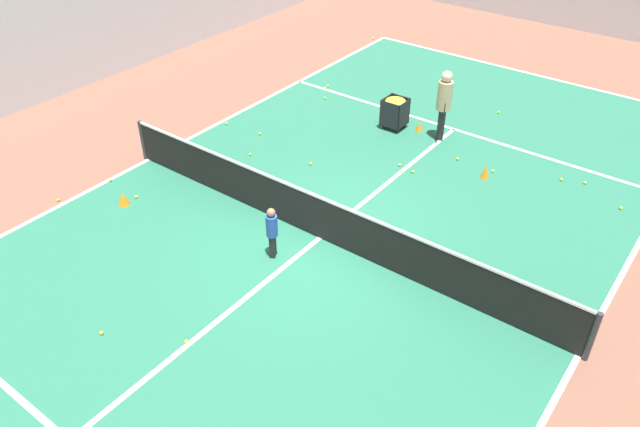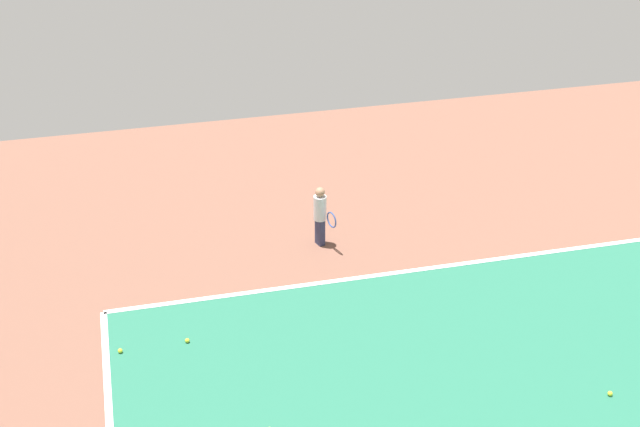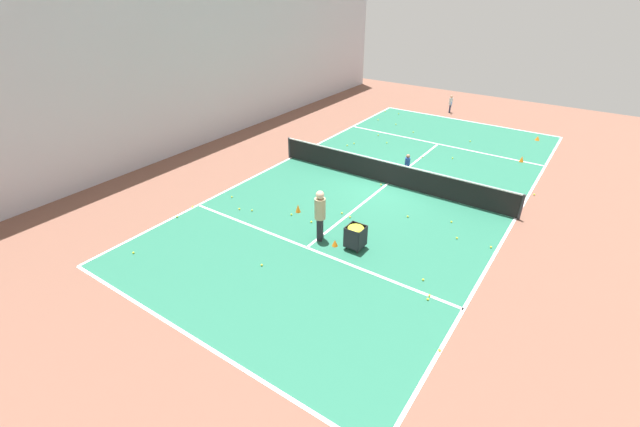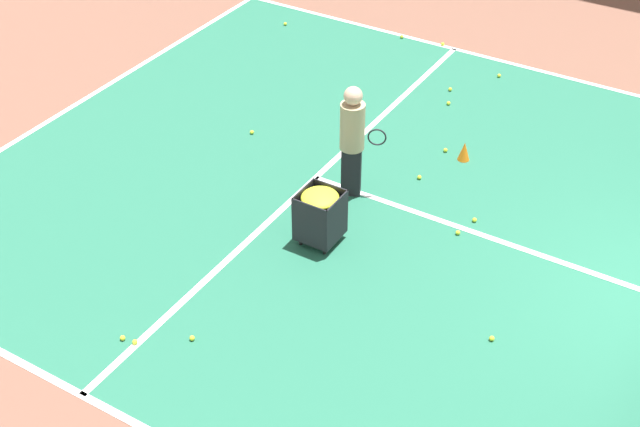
# 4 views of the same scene
# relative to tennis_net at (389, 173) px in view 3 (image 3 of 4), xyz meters

# --- Properties ---
(ground_plane) EXTENTS (35.73, 35.73, 0.00)m
(ground_plane) POSITION_rel_tennis_net_xyz_m (0.00, 0.00, -0.53)
(ground_plane) COLOR brown
(court_playing_area) EXTENTS (10.56, 21.70, 0.00)m
(court_playing_area) POSITION_rel_tennis_net_xyz_m (0.00, 0.00, -0.53)
(court_playing_area) COLOR #23664C
(court_playing_area) RESTS_ON ground
(line_baseline_near) EXTENTS (10.56, 0.10, 0.00)m
(line_baseline_near) POSITION_rel_tennis_net_xyz_m (0.00, -10.85, -0.52)
(line_baseline_near) COLOR white
(line_baseline_near) RESTS_ON ground
(line_baseline_far) EXTENTS (10.56, 0.10, 0.00)m
(line_baseline_far) POSITION_rel_tennis_net_xyz_m (0.00, 10.85, -0.52)
(line_baseline_far) COLOR white
(line_baseline_far) RESTS_ON ground
(line_sideline_left) EXTENTS (0.10, 21.70, 0.00)m
(line_sideline_left) POSITION_rel_tennis_net_xyz_m (-5.28, 0.00, -0.52)
(line_sideline_left) COLOR white
(line_sideline_left) RESTS_ON ground
(line_sideline_right) EXTENTS (0.10, 21.70, 0.00)m
(line_sideline_right) POSITION_rel_tennis_net_xyz_m (5.28, 0.00, -0.52)
(line_sideline_right) COLOR white
(line_sideline_right) RESTS_ON ground
(line_service_near) EXTENTS (10.56, 0.10, 0.00)m
(line_service_near) POSITION_rel_tennis_net_xyz_m (0.00, -5.97, -0.52)
(line_service_near) COLOR white
(line_service_near) RESTS_ON ground
(line_service_far) EXTENTS (10.56, 0.10, 0.00)m
(line_service_far) POSITION_rel_tennis_net_xyz_m (0.00, 5.97, -0.52)
(line_service_far) COLOR white
(line_service_far) RESTS_ON ground
(line_centre_service) EXTENTS (0.10, 11.94, 0.00)m
(line_centre_service) POSITION_rel_tennis_net_xyz_m (0.00, 0.00, -0.52)
(line_centre_service) COLOR white
(line_centre_service) RESTS_ON ground
(hall_enclosure_right) EXTENTS (0.15, 32.03, 8.40)m
(hall_enclosure_right) POSITION_rel_tennis_net_xyz_m (10.37, 0.00, 3.67)
(hall_enclosure_right) COLOR silver
(hall_enclosure_right) RESTS_ON ground
(tennis_net) EXTENTS (10.86, 0.10, 1.02)m
(tennis_net) POSITION_rel_tennis_net_xyz_m (0.00, 0.00, 0.00)
(tennis_net) COLOR #2D2D33
(tennis_net) RESTS_ON ground
(player_near_baseline) EXTENTS (0.33, 0.54, 1.10)m
(player_near_baseline) POSITION_rel_tennis_net_xyz_m (1.55, -12.04, 0.10)
(player_near_baseline) COLOR #2D3351
(player_near_baseline) RESTS_ON ground
(coach_at_net) EXTENTS (0.50, 0.69, 1.85)m
(coach_at_net) POSITION_rel_tennis_net_xyz_m (-0.07, 5.29, 0.53)
(coach_at_net) COLOR black
(coach_at_net) RESTS_ON ground
(child_midcourt) EXTENTS (0.30, 0.30, 1.12)m
(child_midcourt) POSITION_rel_tennis_net_xyz_m (-0.39, -1.01, 0.12)
(child_midcourt) COLOR black
(child_midcourt) RESTS_ON ground
(ball_cart) EXTENTS (0.58, 0.58, 0.85)m
(ball_cart) POSITION_rel_tennis_net_xyz_m (-1.34, 5.08, 0.07)
(ball_cart) COLOR black
(ball_cart) RESTS_ON ground
(training_cone_0) EXTENTS (0.20, 0.20, 0.24)m
(training_cone_0) POSITION_rel_tennis_net_xyz_m (-0.72, 5.35, -0.41)
(training_cone_0) COLOR orange
(training_cone_0) RESTS_ON ground
(training_cone_1) EXTENTS (0.25, 0.25, 0.30)m
(training_cone_1) POSITION_rel_tennis_net_xyz_m (-4.19, -1.62, -0.37)
(training_cone_1) COLOR orange
(training_cone_1) RESTS_ON ground
(training_cone_2) EXTENTS (0.21, 0.21, 0.28)m
(training_cone_2) POSITION_rel_tennis_net_xyz_m (-4.22, -5.89, -0.38)
(training_cone_2) COLOR orange
(training_cone_2) RESTS_ON ground
(training_cone_3) EXTENTS (0.20, 0.20, 0.32)m
(training_cone_3) POSITION_rel_tennis_net_xyz_m (1.70, 4.19, -0.36)
(training_cone_3) COLOR orange
(training_cone_3) RESTS_ON ground
(training_cone_4) EXTENTS (0.24, 0.24, 0.23)m
(training_cone_4) POSITION_rel_tennis_net_xyz_m (-4.24, -9.60, -0.41)
(training_cone_4) COLOR orange
(training_cone_4) RESTS_ON ground
(tennis_ball_0) EXTENTS (0.07, 0.07, 0.07)m
(tennis_ball_0) POSITION_rel_tennis_net_xyz_m (-3.88, 5.42, -0.49)
(tennis_ball_0) COLOR yellow
(tennis_ball_0) RESTS_ON ground
(tennis_ball_1) EXTENTS (0.07, 0.07, 0.07)m
(tennis_ball_1) POSITION_rel_tennis_net_xyz_m (-5.28, 7.76, -0.49)
(tennis_ball_1) COLOR yellow
(tennis_ball_1) RESTS_ON ground
(tennis_ball_2) EXTENTS (0.07, 0.07, 0.07)m
(tennis_ball_2) POSITION_rel_tennis_net_xyz_m (5.07, -9.78, -0.49)
(tennis_ball_2) COLOR yellow
(tennis_ball_2) RESTS_ON ground
(tennis_ball_3) EXTENTS (0.07, 0.07, 0.07)m
(tennis_ball_3) POSITION_rel_tennis_net_xyz_m (4.59, -7.87, -0.49)
(tennis_ball_3) COLOR yellow
(tennis_ball_3) RESTS_ON ground
(tennis_ball_4) EXTENTS (0.07, 0.07, 0.07)m
(tennis_ball_4) POSITION_rel_tennis_net_xyz_m (4.64, 4.76, -0.49)
(tennis_ball_4) COLOR yellow
(tennis_ball_4) RESTS_ON ground
(tennis_ball_5) EXTENTS (0.07, 0.07, 0.07)m
(tennis_ball_5) POSITION_rel_tennis_net_xyz_m (3.70, -3.43, -0.49)
(tennis_ball_5) COLOR yellow
(tennis_ball_5) RESTS_ON ground
(tennis_ball_6) EXTENTS (0.07, 0.07, 0.07)m
(tennis_ball_6) POSITION_rel_tennis_net_xyz_m (-4.33, 6.17, -0.49)
(tennis_ball_6) COLOR yellow
(tennis_ball_6) RESTS_ON ground
(tennis_ball_7) EXTENTS (0.07, 0.07, 0.07)m
(tennis_ball_7) POSITION_rel_tennis_net_xyz_m (0.24, 3.36, -0.49)
(tennis_ball_7) COLOR yellow
(tennis_ball_7) RESTS_ON ground
(tennis_ball_8) EXTENTS (0.07, 0.07, 0.07)m
(tennis_ball_8) POSITION_rel_tennis_net_xyz_m (-5.21, -1.20, -0.49)
(tennis_ball_8) COLOR yellow
(tennis_ball_8) RESTS_ON ground
(tennis_ball_9) EXTENTS (0.07, 0.07, 0.07)m
(tennis_ball_9) POSITION_rel_tennis_net_xyz_m (-3.42, 1.65, -0.49)
(tennis_ball_9) COLOR yellow
(tennis_ball_9) RESTS_ON ground
(tennis_ball_10) EXTENTS (0.07, 0.07, 0.07)m
(tennis_ball_10) POSITION_rel_tennis_net_xyz_m (-0.17, 3.45, -0.49)
(tennis_ball_10) COLOR yellow
(tennis_ball_10) RESTS_ON ground
(tennis_ball_11) EXTENTS (0.07, 0.07, 0.07)m
(tennis_ball_11) POSITION_rel_tennis_net_xyz_m (-1.30, -7.27, -0.49)
(tennis_ball_11) COLOR yellow
(tennis_ball_11) RESTS_ON ground
(tennis_ball_12) EXTENTS (0.07, 0.07, 0.07)m
(tennis_ball_12) POSITION_rel_tennis_net_xyz_m (0.17, 0.29, -0.49)
(tennis_ball_12) COLOR yellow
(tennis_ball_12) RESTS_ON ground
(tennis_ball_13) EXTENTS (0.07, 0.07, 0.07)m
(tennis_ball_13) POSITION_rel_tennis_net_xyz_m (-1.93, 2.19, -0.49)
(tennis_ball_13) COLOR yellow
(tennis_ball_13) RESTS_ON ground
(tennis_ball_14) EXTENTS (0.07, 0.07, 0.07)m
(tennis_ball_14) POSITION_rel_tennis_net_xyz_m (1.75, 4.53, -0.49)
(tennis_ball_14) COLOR yellow
(tennis_ball_14) RESTS_ON ground
(tennis_ball_15) EXTENTS (0.07, 0.07, 0.07)m
(tennis_ball_15) POSITION_rel_tennis_net_xyz_m (3.29, -7.68, -0.49)
(tennis_ball_15) COLOR yellow
(tennis_ball_15) RESTS_ON ground
(tennis_ball_16) EXTENTS (0.07, 0.07, 0.07)m
(tennis_ball_16) POSITION_rel_tennis_net_xyz_m (4.11, -9.79, -0.49)
(tennis_ball_16) COLOR yellow
(tennis_ball_16) RESTS_ON ground
(tennis_ball_17) EXTENTS (0.07, 0.07, 0.07)m
(tennis_ball_17) POSITION_rel_tennis_net_xyz_m (3.20, 5.14, -0.49)
(tennis_ball_17) COLOR yellow
(tennis_ball_17) RESTS_ON ground
(tennis_ball_18) EXTENTS (0.07, 0.07, 0.07)m
(tennis_ball_18) POSITION_rel_tennis_net_xyz_m (-3.95, 2.61, -0.49)
(tennis_ball_18) COLOR yellow
(tennis_ball_18) RESTS_ON ground
(tennis_ball_20) EXTENTS (0.07, 0.07, 0.07)m
(tennis_ball_20) POSITION_rel_tennis_net_xyz_m (2.31, -4.51, -0.49)
(tennis_ball_20) COLOR yellow
(tennis_ball_20) RESTS_ON ground
(tennis_ball_21) EXTENTS (0.07, 0.07, 0.07)m
(tennis_ball_21) POSITION_rel_tennis_net_xyz_m (3.68, 5.33, -0.49)
(tennis_ball_21) COLOR yellow
(tennis_ball_21) RESTS_ON ground
(tennis_ball_22) EXTENTS (0.07, 0.07, 0.07)m
(tennis_ball_22) POSITION_rel_tennis_net_xyz_m (3.85, -2.96, -0.49)
(tennis_ball_22) COLOR yellow
(tennis_ball_22) RESTS_ON ground
(tennis_ball_23) EXTENTS (0.07, 0.07, 0.07)m
(tennis_ball_23) POSITION_rel_tennis_net_xyz_m (4.46, 9.44, -0.49)
(tennis_ball_23) COLOR yellow
(tennis_ball_23) RESTS_ON ground
(tennis_ball_24) EXTENTS (0.07, 0.07, 0.07)m
(tennis_ball_24) POSITION_rel_tennis_net_xyz_m (-5.07, 2.52, -0.49)
(tennis_ball_24) COLOR yellow
(tennis_ball_24) RESTS_ON ground
(tennis_ball_25) EXTENTS (0.07, 0.07, 0.07)m
(tennis_ball_25) POSITION_rel_tennis_net_xyz_m (0.56, 7.59, -0.49)
(tennis_ball_25) COLOR yellow
(tennis_ball_25) RESTS_ON ground
(tennis_ball_26) EXTENTS (0.07, 0.07, 0.07)m
(tennis_ball_26) POSITION_rel_tennis_net_xyz_m (-4.31, 5.99, -0.49)
(tennis_ball_26) COLOR yellow
(tennis_ball_26) RESTS_ON ground
(tennis_ball_27) EXTENTS (0.07, 0.07, 0.07)m
(tennis_ball_27) POSITION_rel_tennis_net_xyz_m (5.30, 6.23, -0.49)
(tennis_ball_27) COLOR yellow
(tennis_ball_27) RESTS_ON ground
(tennis_ball_28) EXTENTS (0.07, 0.07, 0.07)m
(tennis_ball_28) POSITION_rel_tennis_net_xyz_m (0.82, 4.55, -0.49)
(tennis_ball_28) COLOR yellow
(tennis_ball_28) RESTS_ON ground
(tennis_ball_29) EXTENTS (0.07, 0.07, 0.07)m
(tennis_ball_29) POSITION_rel_tennis_net_xyz_m (-4.17, -1.30, -0.49)
(tennis_ball_29) COLOR yellow
(tennis_ball_29) RESTS_ON ground
(tennis_ball_30) EXTENTS (0.07, 0.07, 0.07)m
(tennis_ball_30) POSITION_rel_tennis_net_xyz_m (-0.05, -3.65, -0.49)
(tennis_ball_30) COLOR yellow
(tennis_ball_30) RESTS_ON ground
(tennis_ball_31) EXTENTS (0.07, 0.07, 0.07)m
(tennis_ball_31) POSITION_rel_tennis_net_xyz_m (-5.47, -2.42, -0.49)
(tennis_ball_31) COLOR yellow
(tennis_ball_31) RESTS_ON ground
(tennis_ball_32) EXTENTS (0.07, 0.07, 0.07)m
(tennis_ball_32) POSITION_rel_tennis_net_xyz_m (3.26, -5.35, -0.49)
(tennis_ball_32) COLOR yellow
(tennis_ball_32) RESTS_ON ground
(tennis_ball_33) EXTENTS (0.07, 0.07, 0.07)m
(tennis_ball_33) POSITION_rel_tennis_net_xyz_m (1.85, -6.93, -0.49)
(tennis_ball_33) COLOR yellow
(tennis_ball_33) RESTS_ON ground
(tennis_ball_34) EXTENTS (0.07, 0.07, 0.07)m
(tennis_ball_34) POSITION_rel_tennis_net_xyz_m (-1.35, -4.37, -0.49)
(tennis_ball_34) COLOR yellow
(tennis_ball_34) RESTS_ON ground
(tennis_ball_35) EXTENTS (0.07, 0.07, 0.07)m
(tennis_ball_35) POSITION_rel_tennis_net_xyz_m (5.18, 7.08, -0.49)
(tennis_ball_35) COLOR yellow
(tennis_ball_35) RESTS_ON ground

